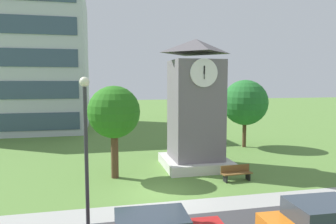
# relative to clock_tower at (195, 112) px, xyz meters

# --- Properties ---
(ground_plane) EXTENTS (160.00, 160.00, 0.00)m
(ground_plane) POSITION_rel_clock_tower_xyz_m (-3.24, -4.44, -3.68)
(ground_plane) COLOR #567F38
(kerb_strip) EXTENTS (120.00, 1.60, 0.01)m
(kerb_strip) POSITION_rel_clock_tower_xyz_m (-3.24, -6.37, -3.68)
(kerb_strip) COLOR #9E9E99
(kerb_strip) RESTS_ON ground
(office_building) EXTENTS (14.85, 15.13, 16.00)m
(office_building) POSITION_rel_clock_tower_xyz_m (-14.97, 21.48, 4.32)
(office_building) COLOR #B7BCC6
(office_building) RESTS_ON ground
(clock_tower) EXTENTS (4.20, 4.20, 8.39)m
(clock_tower) POSITION_rel_clock_tower_xyz_m (0.00, 0.00, 0.00)
(clock_tower) COLOR slate
(clock_tower) RESTS_ON ground
(park_bench) EXTENTS (1.83, 0.59, 0.88)m
(park_bench) POSITION_rel_clock_tower_xyz_m (1.41, -3.35, -3.22)
(park_bench) COLOR brown
(park_bench) RESTS_ON ground
(street_lamp) EXTENTS (0.36, 0.36, 5.84)m
(street_lamp) POSITION_rel_clock_tower_xyz_m (-6.68, -7.98, -0.05)
(street_lamp) COLOR #333338
(street_lamp) RESTS_ON ground
(tree_near_tower) EXTENTS (3.05, 3.05, 5.43)m
(tree_near_tower) POSITION_rel_clock_tower_xyz_m (-5.34, -1.26, 0.18)
(tree_near_tower) COLOR #513823
(tree_near_tower) RESTS_ON ground
(tree_streetside) EXTENTS (3.88, 3.88, 5.80)m
(tree_streetside) POSITION_rel_clock_tower_xyz_m (6.06, 5.12, 0.18)
(tree_streetside) COLOR #513823
(tree_streetside) RESTS_ON ground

